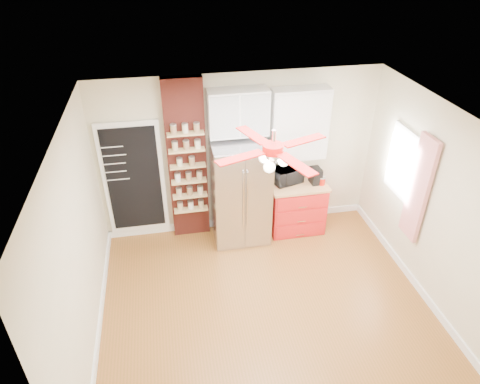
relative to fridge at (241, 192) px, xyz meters
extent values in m
plane|color=brown|center=(0.05, -1.63, -0.88)|extent=(4.50, 4.50, 0.00)
plane|color=white|center=(0.05, -1.63, 1.83)|extent=(4.50, 4.50, 0.00)
cube|color=beige|center=(0.05, 0.37, 0.48)|extent=(4.50, 0.02, 2.70)
cube|color=beige|center=(0.05, -3.63, 0.48)|extent=(4.50, 0.02, 2.70)
cube|color=beige|center=(-2.20, -1.63, 0.48)|extent=(0.02, 4.00, 2.70)
cube|color=beige|center=(2.30, -1.63, 0.48)|extent=(0.02, 4.00, 2.70)
cube|color=white|center=(-1.65, 0.34, 0.23)|extent=(0.95, 0.04, 1.95)
cube|color=black|center=(-1.65, 0.32, 0.23)|extent=(0.82, 0.02, 1.78)
cube|color=maroon|center=(-0.80, 0.29, 0.48)|extent=(0.60, 0.16, 2.70)
cube|color=#ACABB0|center=(0.00, 0.00, 0.00)|extent=(0.90, 0.70, 1.75)
cube|color=white|center=(0.00, 0.20, 1.27)|extent=(0.90, 0.35, 0.70)
cube|color=red|center=(0.97, 0.05, -0.45)|extent=(0.90, 0.60, 0.86)
cube|color=tan|center=(0.97, 0.05, 0.01)|extent=(0.94, 0.64, 0.04)
cube|color=white|center=(0.97, 0.22, 1.00)|extent=(0.90, 0.30, 1.15)
cube|color=white|center=(2.28, -0.73, 0.68)|extent=(0.04, 0.75, 1.05)
cube|color=red|center=(2.23, -1.28, 0.57)|extent=(0.06, 0.40, 1.55)
cylinder|color=silver|center=(0.05, -1.63, 1.68)|extent=(0.05, 0.05, 0.20)
cylinder|color=#9C0D09|center=(0.05, -1.63, 1.56)|extent=(0.24, 0.24, 0.10)
sphere|color=white|center=(0.05, -1.63, 1.40)|extent=(0.13, 0.13, 0.13)
imported|color=black|center=(0.80, 0.13, 0.16)|extent=(0.55, 0.45, 0.26)
cube|color=black|center=(1.25, 0.02, 0.16)|extent=(0.17, 0.23, 0.27)
cylinder|color=red|center=(1.34, -0.06, 0.09)|extent=(0.12, 0.12, 0.12)
cylinder|color=#B2092F|center=(1.29, 0.11, 0.09)|extent=(0.11, 0.11, 0.14)
cylinder|color=beige|center=(-0.92, 0.15, 0.56)|extent=(0.11, 0.11, 0.12)
cylinder|color=olive|center=(-0.74, 0.12, 0.56)|extent=(0.11, 0.11, 0.13)
camera|label=1|loc=(-1.09, -5.70, 3.63)|focal=32.00mm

